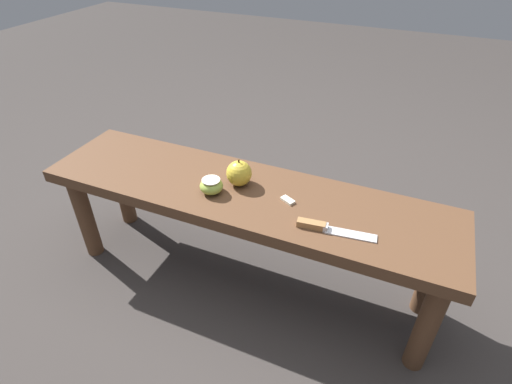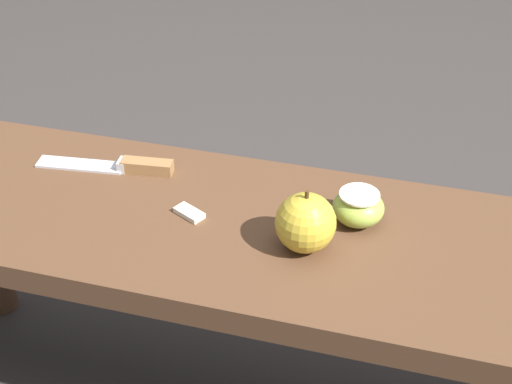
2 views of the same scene
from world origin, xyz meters
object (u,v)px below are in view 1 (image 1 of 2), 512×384
wooden_bench (244,206)px  apple_whole (239,173)px  knife (324,228)px  apple_cut (211,186)px

wooden_bench → apple_whole: 0.11m
knife → apple_cut: (0.37, -0.03, 0.02)m
wooden_bench → apple_whole: size_ratio=14.51×
apple_whole → apple_cut: apple_whole is taller
wooden_bench → apple_cut: bearing=30.1°
knife → apple_whole: size_ratio=2.39×
wooden_bench → knife: (-0.29, 0.08, 0.07)m
wooden_bench → knife: size_ratio=6.07×
wooden_bench → apple_cut: apple_cut is taller
knife → apple_whole: (0.31, -0.11, 0.03)m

